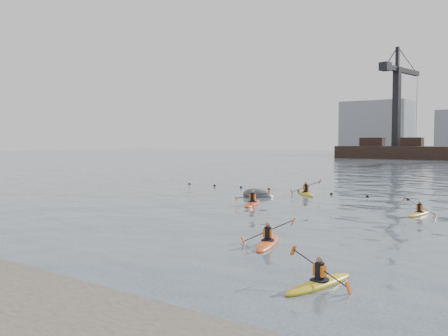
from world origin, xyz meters
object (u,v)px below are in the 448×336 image
(kayaker_1, at_px, (319,282))
(kayaker_5, at_px, (306,193))
(kayaker_3, at_px, (420,213))
(kayaker_2, at_px, (252,203))
(kayaker_0, at_px, (268,242))
(mooring_buoy, at_px, (259,197))

(kayaker_1, height_order, kayaker_5, kayaker_5)
(kayaker_3, bearing_deg, kayaker_5, 158.93)
(kayaker_1, xyz_separation_m, kayaker_2, (-11.27, 14.05, 0.01))
(kayaker_2, height_order, kayaker_5, kayaker_5)
(kayaker_0, bearing_deg, kayaker_3, 57.16)
(kayaker_5, bearing_deg, kayaker_0, -110.72)
(kayaker_0, relative_size, kayaker_2, 0.93)
(kayaker_0, bearing_deg, kayaker_1, -62.50)
(kayaker_1, height_order, kayaker_2, kayaker_1)
(kayaker_0, height_order, kayaker_2, kayaker_0)
(mooring_buoy, bearing_deg, kayaker_0, -57.07)
(kayaker_0, relative_size, kayaker_5, 1.04)
(kayaker_1, bearing_deg, kayaker_3, 104.90)
(kayaker_5, bearing_deg, kayaker_1, -105.16)
(kayaker_0, height_order, kayaker_5, kayaker_5)
(kayaker_3, relative_size, mooring_buoy, 1.17)
(kayaker_5, height_order, mooring_buoy, kayaker_5)
(kayaker_5, relative_size, mooring_buoy, 1.28)
(kayaker_0, relative_size, kayaker_3, 1.15)
(kayaker_0, distance_m, kayaker_3, 12.49)
(kayaker_5, distance_m, mooring_buoy, 4.23)
(kayaker_1, bearing_deg, kayaker_5, 128.27)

